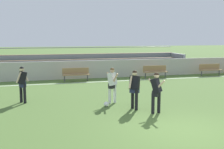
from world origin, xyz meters
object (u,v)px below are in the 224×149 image
Objects in this scene: player_dark_deep_cover at (135,86)px; player_dark_wide_left at (156,89)px; bench_far_left at (210,69)px; bench_far_right at (155,70)px; soccer_ball at (106,104)px; player_white_on_ball at (112,82)px; bleacher_stand at (75,64)px; player_dark_wide_right at (22,81)px; bench_near_wall_gap at (76,73)px.

player_dark_deep_cover is 1.00m from player_dark_wide_left.
bench_far_left and bench_far_right have the same top height.
player_dark_wide_left reaches higher than soccer_ball.
bench_far_left is 1.11× the size of player_dark_deep_cover.
player_dark_deep_cover is at bearing -119.61° from bench_far_right.
bench_far_left is 1.12× the size of player_white_on_ball.
bleacher_stand is 10.92× the size of player_dark_wide_right.
player_dark_wide_right is 7.54× the size of soccer_ball.
player_dark_wide_right reaches higher than player_dark_deep_cover.
player_dark_wide_left reaches higher than bench_near_wall_gap.
player_white_on_ball is at bearing -88.60° from bleacher_stand.
player_dark_wide_right is at bearing -120.14° from bench_near_wall_gap.
bench_far_left is at bearing 45.82° from player_dark_wide_left.
player_dark_wide_left is at bearing -114.18° from bench_far_right.
bench_far_left is 1.12× the size of player_dark_wide_left.
bleacher_stand reaches higher than soccer_ball.
player_dark_wide_right is at bearing 153.39° from soccer_ball.
bench_far_left is 14.75m from player_dark_wide_right.
bench_near_wall_gap is 6.76m from player_white_on_ball.
player_white_on_ball is at bearing 113.83° from player_dark_deep_cover.
player_dark_wide_right is (-4.47, 2.45, 0.03)m from player_dark_deep_cover.
player_dark_deep_cover reaches higher than player_dark_wide_left.
bench_far_right is at bearing 0.00° from bench_near_wall_gap.
player_dark_wide_right is at bearing 151.26° from player_dark_deep_cover.
player_dark_wide_right reaches higher than soccer_ball.
soccer_ball is at bearing -88.34° from bench_near_wall_gap.
player_dark_deep_cover is 1.44m from player_white_on_ball.
bench_far_right is at bearing -31.97° from bleacher_stand.
player_dark_deep_cover is at bearing -66.17° from player_white_on_ball.
player_dark_deep_cover is at bearing -35.35° from soccer_ball.
player_dark_deep_cover is 1.01× the size of player_white_on_ball.
player_dark_deep_cover is 0.98× the size of player_dark_wide_right.
bench_near_wall_gap is 1.00× the size of bench_far_right.
bench_near_wall_gap is at bearing 180.00° from bench_far_left.
bleacher_stand is 12.27m from player_dark_wide_left.
bench_near_wall_gap reaches higher than soccer_ball.
bench_near_wall_gap is 8.18× the size of soccer_ball.
player_dark_deep_cover reaches higher than player_white_on_ball.
player_dark_deep_cover is (-4.56, -8.03, 0.41)m from bench_far_right.
soccer_ball is (3.45, -1.73, -0.88)m from player_dark_wide_right.
player_dark_wide_right is at bearing -112.15° from bleacher_stand.
bench_near_wall_gap is 1.12× the size of player_white_on_ball.
bench_far_right is 10.63m from player_dark_wide_right.
bleacher_stand is 9.66m from player_dark_wide_right.
soccer_ball is at bearing 136.95° from player_dark_wide_left.
player_dark_wide_left is at bearing -83.31° from bleacher_stand.
bench_far_right is 9.68m from player_dark_wide_left.
bench_far_left is 11.85m from player_white_on_ball.
soccer_ball is (-1.62, 1.51, -0.84)m from player_dark_wide_left.
player_dark_deep_cover is (0.83, -11.40, 0.09)m from bleacher_stand.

